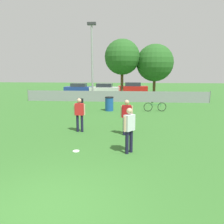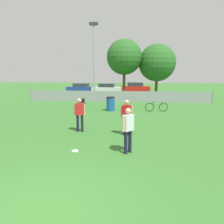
# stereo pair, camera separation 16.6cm
# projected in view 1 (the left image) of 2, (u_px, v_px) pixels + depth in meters

# --- Properties ---
(ground_plane) EXTENTS (120.00, 120.00, 0.00)m
(ground_plane) POSITION_uv_depth(u_px,v_px,m) (45.00, 211.00, 4.74)
(ground_plane) COLOR #38722D
(fence_backline) EXTENTS (18.68, 0.07, 1.21)m
(fence_backline) POSITION_uv_depth(u_px,v_px,m) (115.00, 96.00, 22.26)
(fence_backline) COLOR gray
(fence_backline) RESTS_ON ground_plane
(light_pole) EXTENTS (0.90, 0.36, 8.12)m
(light_pole) POSITION_uv_depth(u_px,v_px,m) (92.00, 55.00, 23.29)
(light_pole) COLOR #9E9EA3
(light_pole) RESTS_ON ground_plane
(tree_near_pole) EXTENTS (3.97, 3.97, 6.67)m
(tree_near_pole) POSITION_uv_depth(u_px,v_px,m) (122.00, 57.00, 24.59)
(tree_near_pole) COLOR brown
(tree_near_pole) RESTS_ON ground_plane
(tree_far_right) EXTENTS (4.22, 4.22, 6.16)m
(tree_far_right) POSITION_uv_depth(u_px,v_px,m) (155.00, 63.00, 24.96)
(tree_far_right) COLOR brown
(tree_far_right) RESTS_ON ground_plane
(player_thrower_red) EXTENTS (0.58, 0.22, 1.70)m
(player_thrower_red) POSITION_uv_depth(u_px,v_px,m) (79.00, 112.00, 10.89)
(player_thrower_red) COLOR #191933
(player_thrower_red) RESTS_ON ground_plane
(player_receiver_white) EXTENTS (0.44, 0.46, 1.70)m
(player_receiver_white) POSITION_uv_depth(u_px,v_px,m) (129.00, 127.00, 7.98)
(player_receiver_white) COLOR #191933
(player_receiver_white) RESTS_ON ground_plane
(player_defender_red) EXTENTS (0.58, 0.23, 1.70)m
(player_defender_red) POSITION_uv_depth(u_px,v_px,m) (127.00, 115.00, 10.30)
(player_defender_red) COLOR #191933
(player_defender_red) RESTS_ON ground_plane
(frisbee_disc) EXTENTS (0.26, 0.26, 0.03)m
(frisbee_disc) POSITION_uv_depth(u_px,v_px,m) (76.00, 151.00, 8.30)
(frisbee_disc) COLOR white
(frisbee_disc) RESTS_ON ground_plane
(folding_chair_sideline) EXTENTS (0.47, 0.47, 0.93)m
(folding_chair_sideline) POSITION_uv_depth(u_px,v_px,m) (81.00, 103.00, 17.55)
(folding_chair_sideline) COLOR #333338
(folding_chair_sideline) RESTS_ON ground_plane
(bicycle_sideline) EXTENTS (1.75, 0.46, 0.73)m
(bicycle_sideline) POSITION_uv_depth(u_px,v_px,m) (155.00, 107.00, 16.81)
(bicycle_sideline) COLOR black
(bicycle_sideline) RESTS_ON ground_plane
(trash_bin) EXTENTS (0.67, 0.67, 1.10)m
(trash_bin) POSITION_uv_depth(u_px,v_px,m) (109.00, 104.00, 17.03)
(trash_bin) COLOR #194C99
(trash_bin) RESTS_ON ground_plane
(parked_car_blue) EXTENTS (4.21, 1.84, 1.41)m
(parked_car_blue) POSITION_uv_depth(u_px,v_px,m) (79.00, 88.00, 32.30)
(parked_car_blue) COLOR black
(parked_car_blue) RESTS_ON ground_plane
(parked_car_white) EXTENTS (4.26, 1.97, 1.41)m
(parked_car_white) POSITION_uv_depth(u_px,v_px,m) (105.00, 88.00, 31.52)
(parked_car_white) COLOR black
(parked_car_white) RESTS_ON ground_plane
(parked_car_red) EXTENTS (4.48, 1.72, 1.49)m
(parked_car_red) POSITION_uv_depth(u_px,v_px,m) (133.00, 87.00, 33.31)
(parked_car_red) COLOR black
(parked_car_red) RESTS_ON ground_plane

